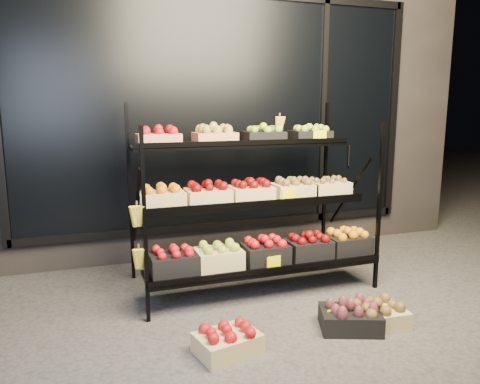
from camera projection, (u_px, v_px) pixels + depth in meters
name	position (u px, v px, depth m)	size (l,w,h in m)	color
ground	(280.00, 312.00, 3.77)	(24.00, 24.00, 0.00)	#514F4C
building	(198.00, 96.00, 5.84)	(6.00, 2.08, 3.50)	#2D2826
display_rack	(252.00, 202.00, 4.17)	(2.18, 1.02, 1.66)	black
tag_floor_b	(334.00, 321.00, 3.47)	(0.13, 0.01, 0.12)	#FFEF00
floor_crate_left	(227.00, 340.00, 3.12)	(0.46, 0.38, 0.20)	#D9C47D
floor_crate_midright	(377.00, 314.00, 3.50)	(0.43, 0.33, 0.20)	#D9C47D
floor_crate_right	(350.00, 316.00, 3.46)	(0.52, 0.45, 0.21)	black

